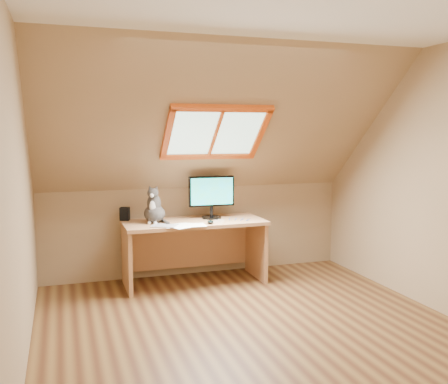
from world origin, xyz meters
name	(u,v)px	position (x,y,z in m)	size (l,w,h in m)	color
ground	(253,328)	(0.00, 0.00, 0.00)	(3.50, 3.50, 0.00)	brown
room_shell	(258,157)	(0.00, -0.09, 1.43)	(3.52, 3.52, 2.41)	#A28461
desk	(193,239)	(-0.14, 1.45, 0.47)	(1.50, 0.66, 0.68)	tan
monitor	(212,194)	(0.08, 1.45, 0.95)	(0.51, 0.21, 0.47)	black
cat	(154,209)	(-0.56, 1.39, 0.83)	(0.30, 0.33, 0.40)	#494441
desk_speaker	(125,214)	(-0.84, 1.63, 0.75)	(0.10, 0.10, 0.14)	black
graphics_tablet	(164,226)	(-0.50, 1.16, 0.69)	(0.25, 0.18, 0.01)	#B2B2B7
mouse	(210,222)	(-0.02, 1.15, 0.70)	(0.06, 0.11, 0.03)	black
papers	(184,226)	(-0.31, 1.12, 0.69)	(0.35, 0.30, 0.01)	white
cables	(231,220)	(0.24, 1.26, 0.69)	(0.51, 0.26, 0.01)	silver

